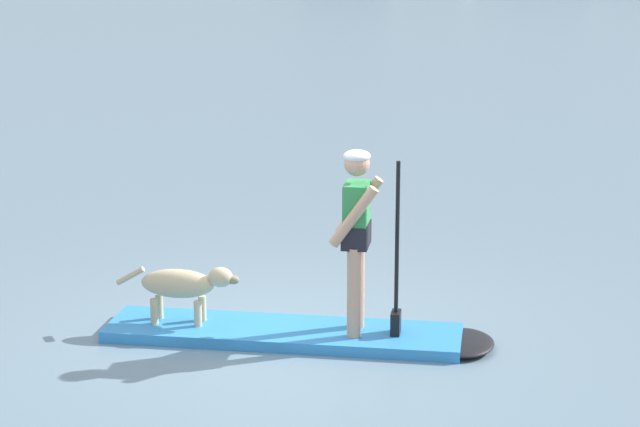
# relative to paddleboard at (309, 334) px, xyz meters

# --- Properties ---
(ground_plane) EXTENTS (400.00, 400.00, 0.00)m
(ground_plane) POSITION_rel_paddleboard_xyz_m (-0.22, -0.04, -0.05)
(ground_plane) COLOR slate
(paddleboard) EXTENTS (3.48, 1.31, 0.10)m
(paddleboard) POSITION_rel_paddleboard_xyz_m (0.00, 0.00, 0.00)
(paddleboard) COLOR #338CD8
(paddleboard) RESTS_ON ground_plane
(person_paddler) EXTENTS (0.65, 0.53, 1.61)m
(person_paddler) POSITION_rel_paddleboard_xyz_m (0.42, 0.07, 0.98)
(person_paddler) COLOR tan
(person_paddler) RESTS_ON paddleboard
(dog) EXTENTS (1.12, 0.33, 0.53)m
(dog) POSITION_rel_paddleboard_xyz_m (-1.11, -0.19, 0.40)
(dog) COLOR #CCB78C
(dog) RESTS_ON paddleboard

